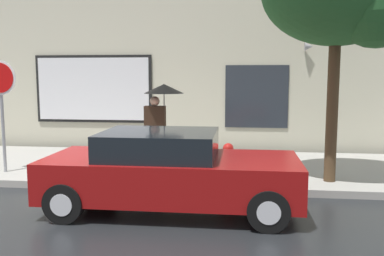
# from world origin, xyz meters

# --- Properties ---
(ground_plane) EXTENTS (60.00, 60.00, 0.00)m
(ground_plane) POSITION_xyz_m (0.00, 0.00, 0.00)
(ground_plane) COLOR black
(sidewalk) EXTENTS (20.00, 4.00, 0.15)m
(sidewalk) POSITION_xyz_m (0.00, 3.00, 0.07)
(sidewalk) COLOR #A3A099
(sidewalk) RESTS_ON ground
(building_facade) EXTENTS (20.00, 0.67, 7.00)m
(building_facade) POSITION_xyz_m (-0.01, 5.50, 3.48)
(building_facade) COLOR beige
(building_facade) RESTS_ON ground
(parked_car) EXTENTS (4.26, 1.86, 1.37)m
(parked_car) POSITION_xyz_m (1.45, -0.04, 0.68)
(parked_car) COLOR maroon
(parked_car) RESTS_ON ground
(fire_hydrant) EXTENTS (0.30, 0.44, 0.71)m
(fire_hydrant) POSITION_xyz_m (2.37, 1.97, 0.50)
(fire_hydrant) COLOR red
(fire_hydrant) RESTS_ON sidewalk
(pedestrian_with_umbrella) EXTENTS (0.94, 0.94, 1.96)m
(pedestrian_with_umbrella) POSITION_xyz_m (0.76, 2.75, 1.68)
(pedestrian_with_umbrella) COLOR black
(pedestrian_with_umbrella) RESTS_ON sidewalk
(stop_sign) EXTENTS (0.76, 0.10, 2.49)m
(stop_sign) POSITION_xyz_m (-2.62, 1.72, 1.90)
(stop_sign) COLOR gray
(stop_sign) RESTS_ON sidewalk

